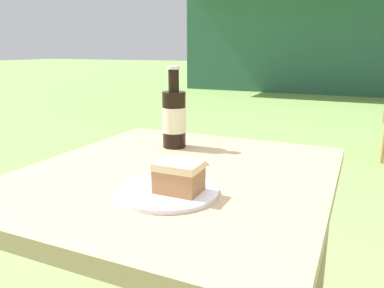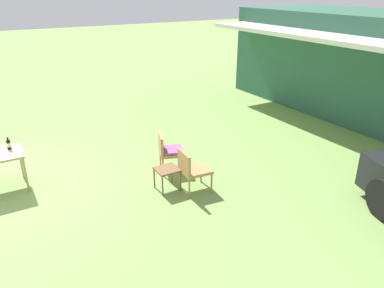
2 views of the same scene
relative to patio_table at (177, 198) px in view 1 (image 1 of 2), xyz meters
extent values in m
cylinder|color=#B2844C|center=(0.66, 3.04, -0.48)|extent=(0.04, 0.04, 0.39)
cube|color=tan|center=(0.00, 0.00, 0.06)|extent=(0.78, 0.85, 0.04)
cylinder|color=tan|center=(-0.35, 0.38, -0.32)|extent=(0.04, 0.04, 0.71)
cylinder|color=tan|center=(0.35, 0.38, -0.32)|extent=(0.04, 0.04, 0.71)
cylinder|color=white|center=(0.05, -0.15, 0.08)|extent=(0.23, 0.23, 0.01)
cube|color=#9E6B42|center=(0.08, -0.15, 0.11)|extent=(0.09, 0.07, 0.05)
cube|color=#DBBC89|center=(0.08, -0.15, 0.14)|extent=(0.10, 0.08, 0.02)
cylinder|color=black|center=(-0.12, 0.22, 0.17)|extent=(0.07, 0.07, 0.18)
cylinder|color=black|center=(-0.12, 0.22, 0.29)|extent=(0.03, 0.03, 0.07)
cylinder|color=silver|center=(-0.12, 0.22, 0.33)|extent=(0.04, 0.04, 0.01)
cylinder|color=beige|center=(-0.12, 0.22, 0.17)|extent=(0.08, 0.08, 0.08)
cube|color=silver|center=(0.02, -0.15, 0.08)|extent=(0.19, 0.07, 0.01)
cylinder|color=silver|center=(0.04, 0.08, 0.08)|extent=(0.03, 0.03, 0.01)
camera|label=1|loc=(0.42, -0.83, 0.39)|focal=35.00mm
camera|label=2|loc=(7.34, -0.07, 2.98)|focal=35.00mm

